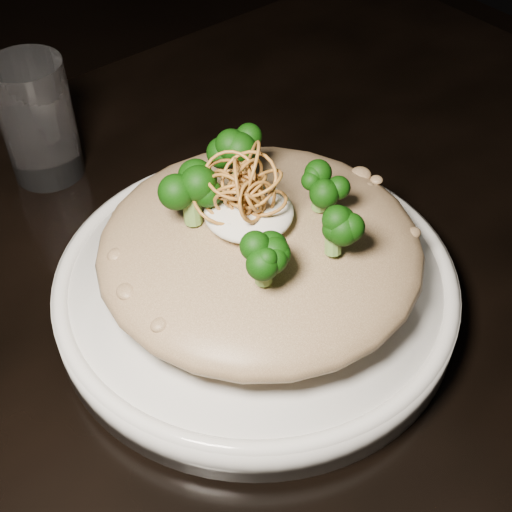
{
  "coord_description": "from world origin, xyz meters",
  "views": [
    {
      "loc": [
        -0.24,
        -0.32,
        1.19
      ],
      "look_at": [
        0.0,
        -0.01,
        0.81
      ],
      "focal_mm": 50.0,
      "sensor_mm": 36.0,
      "label": 1
    }
  ],
  "objects": [
    {
      "name": "cheese",
      "position": [
        0.0,
        -0.01,
        0.85
      ],
      "size": [
        0.07,
        0.07,
        0.02
      ],
      "primitive_type": "ellipsoid",
      "color": "white",
      "rests_on": "risotto"
    },
    {
      "name": "drinking_glass",
      "position": [
        -0.05,
        0.25,
        0.81
      ],
      "size": [
        0.08,
        0.08,
        0.12
      ],
      "primitive_type": "cylinder",
      "rotation": [
        0.0,
        0.0,
        -0.23
      ],
      "color": "white",
      "rests_on": "table"
    },
    {
      "name": "table",
      "position": [
        0.0,
        0.0,
        0.67
      ],
      "size": [
        1.1,
        0.8,
        0.75
      ],
      "color": "black",
      "rests_on": "ground"
    },
    {
      "name": "risotto",
      "position": [
        0.01,
        -0.01,
        0.81
      ],
      "size": [
        0.25,
        0.25,
        0.06
      ],
      "primitive_type": "ellipsoid",
      "color": "brown",
      "rests_on": "plate"
    },
    {
      "name": "shallots",
      "position": [
        -0.0,
        -0.01,
        0.88
      ],
      "size": [
        0.07,
        0.07,
        0.04
      ],
      "primitive_type": null,
      "color": "brown",
      "rests_on": "cheese"
    },
    {
      "name": "plate",
      "position": [
        0.0,
        -0.01,
        0.77
      ],
      "size": [
        0.32,
        0.32,
        0.03
      ],
      "primitive_type": "cylinder",
      "color": "white",
      "rests_on": "table"
    },
    {
      "name": "broccoli",
      "position": [
        0.0,
        -0.02,
        0.87
      ],
      "size": [
        0.15,
        0.15,
        0.05
      ],
      "primitive_type": null,
      "color": "black",
      "rests_on": "risotto"
    }
  ]
}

